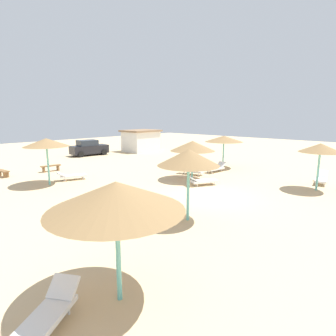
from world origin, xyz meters
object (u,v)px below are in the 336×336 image
Objects in this scene: lounger_3 at (156,214)px; lounger_5 at (71,176)px; lounger_2 at (216,168)px; lounger_6 at (191,170)px; parasol_5 at (46,143)px; lounger_0 at (202,181)px; parasol_2 at (224,139)px; bench_1 at (2,172)px; parked_car at (89,148)px; parasol_4 at (116,196)px; parasol_0 at (193,146)px; parasol_1 at (320,148)px; lounger_4 at (46,315)px; beach_cabana at (141,140)px; bench_0 at (51,167)px; parasol_3 at (189,158)px; lounger_7 at (321,179)px.

lounger_5 is (1.21, 9.61, -0.01)m from lounger_3.
lounger_2 is 1.00× the size of lounger_6.
lounger_3 is (0.38, -9.46, -2.39)m from parasol_5.
lounger_0 is 6.56m from lounger_3.
parasol_2 is 2.05× the size of bench_1.
parked_car is at bearing 66.50° from lounger_3.
parasol_0 is at bearing 30.41° from parasol_4.
parasol_0 is 1.09× the size of parasol_1.
parked_car reaches higher than lounger_4.
parasol_2 is 12.46m from lounger_5.
beach_cabana reaches higher than lounger_2.
bench_0 is (-10.81, 9.14, -2.10)m from parasol_2.
parasol_0 is 15.84m from parked_car.
lounger_5 is at bearing -94.81° from bench_0.
bench_1 is (-1.36, 4.80, -2.37)m from parasol_5.
parasol_1 is 1.82× the size of bench_1.
bench_1 is at bearing 168.78° from bench_0.
lounger_2 is (4.17, 1.72, 0.01)m from lounger_0.
lounger_4 is 1.00× the size of lounger_6.
beach_cabana is (4.40, 13.93, 1.02)m from lounger_2.
lounger_0 is at bearing 30.18° from parasol_3.
lounger_7 is (3.65, -7.99, -0.00)m from lounger_6.
lounger_3 is 14.37m from bench_1.
parasol_3 reaches higher than parked_car.
lounger_5 is at bearing 5.46° from parasol_5.
parasol_2 is 12.55m from parasol_3.
beach_cabana is at bearing 61.27° from lounger_0.
lounger_7 is at bearing -92.99° from parasol_2.
parked_car is at bearing 53.50° from lounger_5.
bench_0 is (-10.40, 16.86, 0.02)m from lounger_7.
parked_car reaches higher than lounger_7.
bench_0 is at bearing 127.28° from lounger_6.
parked_car is (-3.95, 14.86, -1.63)m from parasol_2.
parasol_4 is 17.57m from bench_0.
parasol_4 is 1.60× the size of lounger_3.
bench_1 is at bearing 76.77° from lounger_4.
parasol_3 is 1.02× the size of parasol_5.
lounger_3 is at bearing -152.67° from parasol_0.
parasol_4 is (-14.00, 0.61, 0.07)m from parasol_1.
parasol_1 is 19.16m from bench_0.
parasol_4 is at bearing -119.33° from parked_car.
bench_0 is (0.54, 14.48, -2.35)m from parasol_3.
bench_1 is at bearing 105.80° from parasol_5.
lounger_7 is (5.76, -5.39, 0.01)m from lounger_0.
bench_1 is at bearing 123.21° from lounger_0.
parasol_3 is at bearing -143.20° from parasol_0.
lounger_3 is 12.39m from lounger_7.
lounger_0 is at bearing -56.29° from lounger_5.
parasol_5 reaches higher than parasol_1.
lounger_0 is 0.48× the size of parked_car.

